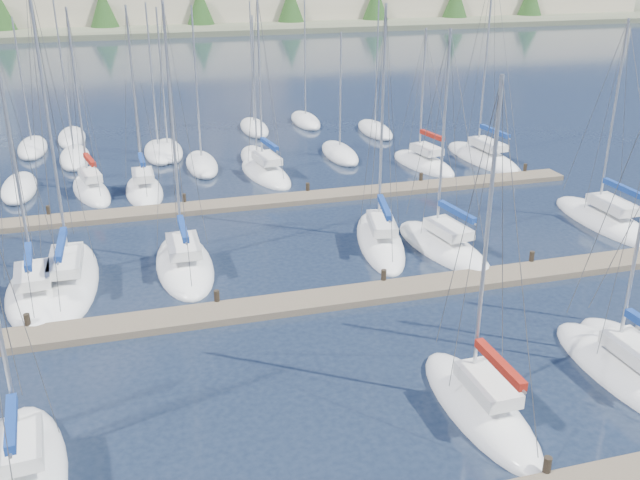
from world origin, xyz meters
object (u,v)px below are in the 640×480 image
object	(u,v)px
sailboat_m	(605,221)
sailboat_d	(480,407)
sailboat_p	(266,173)
sailboat_e	(627,373)
sailboat_r	(483,158)
sailboat_q	(423,164)
sailboat_j	(185,264)
sailboat_i	(69,279)
sailboat_k	(380,240)
sailboat_h	(36,295)
sailboat_c	(24,469)
sailboat_l	(443,247)
sailboat_n	(91,190)
sailboat_o	(144,190)

from	to	relation	value
sailboat_m	sailboat_d	world-z (taller)	sailboat_d
sailboat_p	sailboat_e	bearing A→B (deg)	-82.60
sailboat_r	sailboat_q	size ratio (longest dim) A/B	1.43
sailboat_p	sailboat_j	size ratio (longest dim) A/B	0.96
sailboat_m	sailboat_r	bearing A→B (deg)	90.61
sailboat_p	sailboat_d	world-z (taller)	sailboat_p
sailboat_j	sailboat_i	world-z (taller)	sailboat_i
sailboat_k	sailboat_q	xyz separation A→B (m)	(8.33, 13.18, -0.01)
sailboat_h	sailboat_r	bearing A→B (deg)	21.66
sailboat_m	sailboat_r	world-z (taller)	sailboat_r
sailboat_h	sailboat_q	bearing A→B (deg)	25.58
sailboat_p	sailboat_c	xyz separation A→B (m)	(-13.61, -28.37, -0.00)
sailboat_m	sailboat_l	xyz separation A→B (m)	(-10.83, -0.91, 0.01)
sailboat_d	sailboat_m	bearing A→B (deg)	41.69
sailboat_c	sailboat_j	size ratio (longest dim) A/B	0.86
sailboat_d	sailboat_r	xyz separation A→B (m)	(15.32, 28.63, -0.00)
sailboat_c	sailboat_j	bearing A→B (deg)	61.03
sailboat_c	sailboat_i	size ratio (longest dim) A/B	0.76
sailboat_n	sailboat_c	bearing A→B (deg)	-105.62
sailboat_d	sailboat_c	bearing A→B (deg)	175.48
sailboat_k	sailboat_i	size ratio (longest dim) A/B	0.86
sailboat_l	sailboat_r	world-z (taller)	sailboat_r
sailboat_m	sailboat_q	bearing A→B (deg)	110.11
sailboat_c	sailboat_i	bearing A→B (deg)	81.96
sailboat_p	sailboat_e	distance (m)	29.98
sailboat_i	sailboat_e	bearing A→B (deg)	-33.43
sailboat_h	sailboat_m	xyz separation A→B (m)	(31.40, 1.00, -0.00)
sailboat_d	sailboat_e	bearing A→B (deg)	2.75
sailboat_h	sailboat_l	world-z (taller)	sailboat_h
sailboat_p	sailboat_r	size ratio (longest dim) A/B	0.86
sailboat_m	sailboat_e	xyz separation A→B (m)	(-9.37, -14.05, 0.01)
sailboat_c	sailboat_i	distance (m)	13.88
sailboat_d	sailboat_j	world-z (taller)	sailboat_j
sailboat_d	sailboat_c	distance (m)	15.09
sailboat_p	sailboat_q	distance (m)	11.79
sailboat_h	sailboat_r	size ratio (longest dim) A/B	0.82
sailboat_m	sailboat_n	world-z (taller)	sailboat_n
sailboat_e	sailboat_o	xyz separation A→B (m)	(-16.38, 27.27, 0.01)
sailboat_n	sailboat_j	world-z (taller)	sailboat_j
sailboat_r	sailboat_o	size ratio (longest dim) A/B	1.20
sailboat_m	sailboat_e	distance (m)	16.89
sailboat_h	sailboat_d	distance (m)	20.64
sailboat_n	sailboat_c	distance (m)	27.67
sailboat_r	sailboat_k	bearing A→B (deg)	-139.33
sailboat_c	sailboat_e	bearing A→B (deg)	-6.11
sailboat_e	sailboat_q	distance (m)	28.33
sailboat_h	sailboat_k	xyz separation A→B (m)	(17.62, 1.82, 0.01)
sailboat_h	sailboat_i	distance (m)	1.97
sailboat_c	sailboat_q	world-z (taller)	sailboat_c
sailboat_n	sailboat_r	size ratio (longest dim) A/B	0.83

